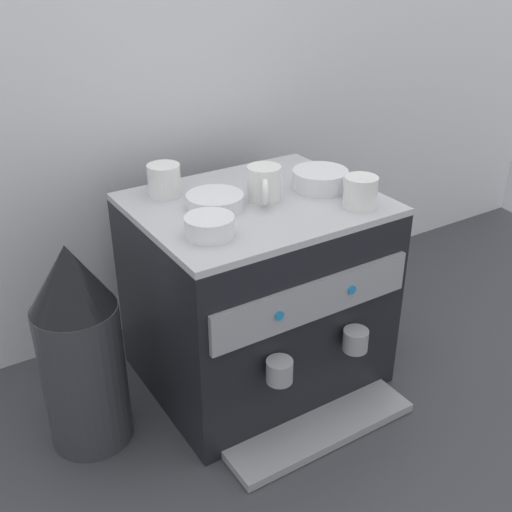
% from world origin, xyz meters
% --- Properties ---
extents(ground_plane, '(4.00, 4.00, 0.00)m').
position_xyz_m(ground_plane, '(0.00, 0.00, 0.00)').
color(ground_plane, '#38383D').
extents(tiled_backsplash_wall, '(2.80, 0.03, 1.06)m').
position_xyz_m(tiled_backsplash_wall, '(0.00, 0.37, 0.53)').
color(tiled_backsplash_wall, silver).
rests_on(tiled_backsplash_wall, ground_plane).
extents(espresso_machine, '(0.53, 0.55, 0.47)m').
position_xyz_m(espresso_machine, '(0.00, -0.00, 0.23)').
color(espresso_machine, black).
rests_on(espresso_machine, ground_plane).
extents(ceramic_cup_0, '(0.07, 0.11, 0.07)m').
position_xyz_m(ceramic_cup_0, '(-0.15, 0.14, 0.50)').
color(ceramic_cup_0, white).
rests_on(ceramic_cup_0, espresso_machine).
extents(ceramic_cup_1, '(0.08, 0.11, 0.08)m').
position_xyz_m(ceramic_cup_1, '(0.02, -0.01, 0.51)').
color(ceramic_cup_1, white).
rests_on(ceramic_cup_1, espresso_machine).
extents(ceramic_cup_2, '(0.07, 0.11, 0.07)m').
position_xyz_m(ceramic_cup_2, '(0.17, -0.14, 0.50)').
color(ceramic_cup_2, white).
rests_on(ceramic_cup_2, espresso_machine).
extents(ceramic_bowl_0, '(0.10, 0.10, 0.04)m').
position_xyz_m(ceramic_bowl_0, '(-0.17, -0.10, 0.49)').
color(ceramic_bowl_0, white).
rests_on(ceramic_bowl_0, espresso_machine).
extents(ceramic_bowl_1, '(0.13, 0.13, 0.03)m').
position_xyz_m(ceramic_bowl_1, '(-0.09, 0.02, 0.48)').
color(ceramic_bowl_1, white).
rests_on(ceramic_bowl_1, espresso_machine).
extents(ceramic_bowl_2, '(0.13, 0.13, 0.04)m').
position_xyz_m(ceramic_bowl_2, '(0.17, -0.02, 0.49)').
color(ceramic_bowl_2, white).
rests_on(ceramic_bowl_2, espresso_machine).
extents(coffee_grinder, '(0.18, 0.18, 0.47)m').
position_xyz_m(coffee_grinder, '(-0.43, 0.00, 0.24)').
color(coffee_grinder, '#333338').
rests_on(coffee_grinder, ground_plane).
extents(milk_pitcher, '(0.09, 0.09, 0.13)m').
position_xyz_m(milk_pitcher, '(0.38, -0.01, 0.07)').
color(milk_pitcher, '#B7B7BC').
rests_on(milk_pitcher, ground_plane).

